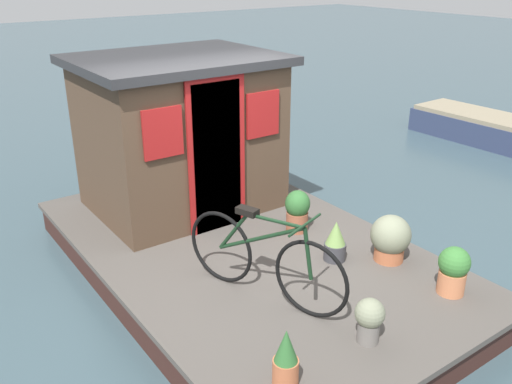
{
  "coord_description": "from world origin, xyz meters",
  "views": [
    {
      "loc": [
        -4.36,
        2.99,
        3.22
      ],
      "look_at": [
        -0.2,
        0.0,
        1.06
      ],
      "focal_mm": 38.52,
      "sensor_mm": 36.0,
      "label": 1
    }
  ],
  "objects_px": {
    "potted_plant_rosemary": "(369,318)",
    "potted_plant_succulent": "(286,359)",
    "potted_plant_ivy": "(335,242)",
    "potted_plant_lavender": "(390,238)",
    "potted_plant_basil": "(453,269)",
    "potted_plant_mint": "(297,210)",
    "bicycle": "(263,259)",
    "dinghy_boat": "(496,131)",
    "houseboat_cabin": "(180,133)"
  },
  "relations": [
    {
      "from": "potted_plant_succulent",
      "to": "dinghy_boat",
      "type": "height_order",
      "value": "potted_plant_succulent"
    },
    {
      "from": "bicycle",
      "to": "potted_plant_mint",
      "type": "height_order",
      "value": "bicycle"
    },
    {
      "from": "houseboat_cabin",
      "to": "potted_plant_lavender",
      "type": "bearing_deg",
      "value": -157.51
    },
    {
      "from": "potted_plant_mint",
      "to": "potted_plant_ivy",
      "type": "bearing_deg",
      "value": 171.45
    },
    {
      "from": "potted_plant_ivy",
      "to": "potted_plant_lavender",
      "type": "relative_size",
      "value": 0.88
    },
    {
      "from": "houseboat_cabin",
      "to": "dinghy_boat",
      "type": "bearing_deg",
      "value": -92.26
    },
    {
      "from": "houseboat_cabin",
      "to": "potted_plant_ivy",
      "type": "height_order",
      "value": "houseboat_cabin"
    },
    {
      "from": "houseboat_cabin",
      "to": "potted_plant_succulent",
      "type": "relative_size",
      "value": 4.85
    },
    {
      "from": "houseboat_cabin",
      "to": "potted_plant_succulent",
      "type": "xyz_separation_m",
      "value": [
        -3.29,
        0.97,
        -0.72
      ]
    },
    {
      "from": "potted_plant_rosemary",
      "to": "potted_plant_succulent",
      "type": "distance_m",
      "value": 0.85
    },
    {
      "from": "houseboat_cabin",
      "to": "potted_plant_basil",
      "type": "bearing_deg",
      "value": -162.38
    },
    {
      "from": "houseboat_cabin",
      "to": "dinghy_boat",
      "type": "xyz_separation_m",
      "value": [
        -0.26,
        -6.54,
        -1.04
      ]
    },
    {
      "from": "potted_plant_basil",
      "to": "dinghy_boat",
      "type": "height_order",
      "value": "potted_plant_basil"
    },
    {
      "from": "bicycle",
      "to": "potted_plant_basil",
      "type": "distance_m",
      "value": 1.75
    },
    {
      "from": "potted_plant_succulent",
      "to": "dinghy_boat",
      "type": "xyz_separation_m",
      "value": [
        3.03,
        -7.52,
        -0.33
      ]
    },
    {
      "from": "potted_plant_succulent",
      "to": "potted_plant_ivy",
      "type": "bearing_deg",
      "value": -53.94
    },
    {
      "from": "potted_plant_rosemary",
      "to": "potted_plant_mint",
      "type": "height_order",
      "value": "potted_plant_mint"
    },
    {
      "from": "potted_plant_rosemary",
      "to": "potted_plant_ivy",
      "type": "bearing_deg",
      "value": -31.68
    },
    {
      "from": "bicycle",
      "to": "dinghy_boat",
      "type": "relative_size",
      "value": 0.49
    },
    {
      "from": "houseboat_cabin",
      "to": "potted_plant_mint",
      "type": "relative_size",
      "value": 4.71
    },
    {
      "from": "bicycle",
      "to": "potted_plant_basil",
      "type": "height_order",
      "value": "bicycle"
    },
    {
      "from": "houseboat_cabin",
      "to": "bicycle",
      "type": "height_order",
      "value": "houseboat_cabin"
    },
    {
      "from": "bicycle",
      "to": "potted_plant_ivy",
      "type": "bearing_deg",
      "value": -83.28
    },
    {
      "from": "potted_plant_rosemary",
      "to": "potted_plant_basil",
      "type": "bearing_deg",
      "value": -87.51
    },
    {
      "from": "bicycle",
      "to": "potted_plant_mint",
      "type": "distance_m",
      "value": 1.42
    },
    {
      "from": "dinghy_boat",
      "to": "potted_plant_lavender",
      "type": "bearing_deg",
      "value": 112.03
    },
    {
      "from": "dinghy_boat",
      "to": "houseboat_cabin",
      "type": "bearing_deg",
      "value": 87.74
    },
    {
      "from": "potted_plant_ivy",
      "to": "potted_plant_succulent",
      "type": "distance_m",
      "value": 1.92
    },
    {
      "from": "dinghy_boat",
      "to": "potted_plant_mint",
      "type": "bearing_deg",
      "value": 101.16
    },
    {
      "from": "potted_plant_ivy",
      "to": "potted_plant_basil",
      "type": "bearing_deg",
      "value": -157.47
    },
    {
      "from": "houseboat_cabin",
      "to": "potted_plant_rosemary",
      "type": "xyz_separation_m",
      "value": [
        -3.29,
        0.12,
        -0.72
      ]
    },
    {
      "from": "potted_plant_lavender",
      "to": "potted_plant_succulent",
      "type": "xyz_separation_m",
      "value": [
        -0.8,
        2.0,
        -0.03
      ]
    },
    {
      "from": "potted_plant_rosemary",
      "to": "potted_plant_mint",
      "type": "xyz_separation_m",
      "value": [
        1.88,
        -0.81,
        0.03
      ]
    },
    {
      "from": "potted_plant_ivy",
      "to": "potted_plant_basil",
      "type": "relative_size",
      "value": 0.92
    },
    {
      "from": "potted_plant_lavender",
      "to": "potted_plant_succulent",
      "type": "bearing_deg",
      "value": 111.75
    },
    {
      "from": "bicycle",
      "to": "dinghy_boat",
      "type": "bearing_deg",
      "value": -73.85
    },
    {
      "from": "houseboat_cabin",
      "to": "potted_plant_lavender",
      "type": "distance_m",
      "value": 2.78
    },
    {
      "from": "potted_plant_succulent",
      "to": "potted_plant_basil",
      "type": "bearing_deg",
      "value": -88.73
    },
    {
      "from": "potted_plant_lavender",
      "to": "potted_plant_succulent",
      "type": "height_order",
      "value": "potted_plant_lavender"
    },
    {
      "from": "bicycle",
      "to": "potted_plant_lavender",
      "type": "relative_size",
      "value": 3.29
    },
    {
      "from": "potted_plant_lavender",
      "to": "potted_plant_succulent",
      "type": "relative_size",
      "value": 1.04
    },
    {
      "from": "bicycle",
      "to": "potted_plant_succulent",
      "type": "distance_m",
      "value": 1.16
    },
    {
      "from": "potted_plant_rosemary",
      "to": "potted_plant_ivy",
      "type": "distance_m",
      "value": 1.33
    },
    {
      "from": "potted_plant_mint",
      "to": "potted_plant_lavender",
      "type": "xyz_separation_m",
      "value": [
        -1.08,
        -0.34,
        -0.0
      ]
    },
    {
      "from": "dinghy_boat",
      "to": "potted_plant_ivy",
      "type": "bearing_deg",
      "value": 107.67
    },
    {
      "from": "potted_plant_lavender",
      "to": "potted_plant_basil",
      "type": "xyz_separation_m",
      "value": [
        -0.75,
        0.0,
        -0.01
      ]
    },
    {
      "from": "houseboat_cabin",
      "to": "bicycle",
      "type": "distance_m",
      "value": 2.38
    },
    {
      "from": "houseboat_cabin",
      "to": "potted_plant_rosemary",
      "type": "distance_m",
      "value": 3.37
    },
    {
      "from": "potted_plant_rosemary",
      "to": "potted_plant_lavender",
      "type": "distance_m",
      "value": 1.4
    },
    {
      "from": "bicycle",
      "to": "potted_plant_ivy",
      "type": "relative_size",
      "value": 3.75
    }
  ]
}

